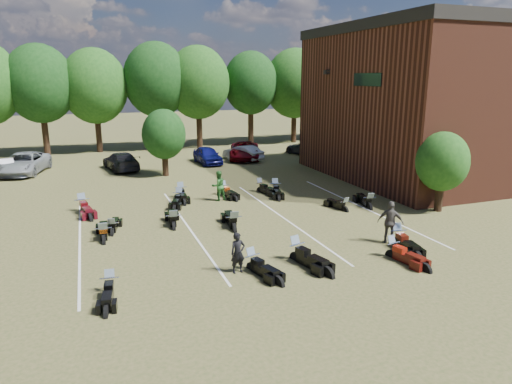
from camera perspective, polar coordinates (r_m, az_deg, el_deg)
name	(u,v)px	position (r m, az deg, el deg)	size (l,w,h in m)	color
ground	(268,240)	(20.80, 1.46, -5.97)	(160.00, 160.00, 0.00)	brown
car_1	(4,167)	(39.08, -28.98, 2.79)	(1.35, 3.88, 1.28)	silver
car_2	(24,163)	(38.89, -27.01, 3.21)	(2.63, 5.71, 1.59)	gray
car_3	(121,161)	(37.60, -16.52, 3.71)	(1.98, 4.88, 1.42)	black
car_4	(208,155)	(39.02, -6.08, 4.60)	(1.69, 4.20, 1.43)	#0C0F5A
car_5	(243,153)	(40.31, -1.64, 4.90)	(1.40, 4.03, 1.33)	#B4B3AF
car_6	(245,151)	(40.96, -1.45, 5.21)	(2.56, 5.55, 1.54)	#4E040B
car_7	(307,148)	(43.59, 6.33, 5.52)	(1.84, 4.53, 1.31)	#343438
person_black	(238,253)	(17.20, -2.29, -7.61)	(0.57, 0.37, 1.57)	black
person_green	(218,186)	(27.11, -4.72, 0.78)	(0.87, 0.68, 1.80)	#276124
person_grey	(390,222)	(20.95, 16.46, -3.66)	(1.12, 0.47, 1.91)	#534D47
motorcycle_2	(111,293)	(16.69, -17.70, -11.96)	(0.66, 2.08, 1.16)	black
motorcycle_3	(296,260)	(18.61, 5.07, -8.51)	(0.80, 2.52, 1.41)	black
motorcycle_4	(252,270)	(17.67, -0.48, -9.73)	(0.70, 2.19, 1.22)	black
motorcycle_5	(397,245)	(21.10, 17.22, -6.33)	(0.77, 2.43, 1.35)	black
motorcycle_6	(392,257)	(19.66, 16.65, -7.82)	(0.72, 2.25, 1.26)	#450E09
motorcycle_8	(104,242)	(21.54, -18.45, -6.00)	(0.76, 2.40, 1.34)	black
motorcycle_9	(113,234)	(22.47, -17.48, -5.08)	(0.65, 2.04, 1.14)	black
motorcycle_10	(174,229)	(22.61, -10.23, -4.52)	(0.76, 2.39, 1.33)	black
motorcycle_11	(234,231)	(21.98, -2.75, -4.86)	(0.80, 2.51, 1.40)	black
motorcycle_12	(345,211)	(25.55, 11.01, -2.37)	(0.64, 2.01, 1.12)	black
motorcycle_13	(369,209)	(26.34, 13.96, -2.03)	(0.75, 2.34, 1.31)	black
motorcycle_14	(83,212)	(26.74, -20.81, -2.31)	(0.81, 2.53, 1.41)	#490A14
motorcycle_16	(181,197)	(28.29, -9.36, -0.67)	(0.75, 2.35, 1.31)	black
motorcycle_17	(224,195)	(28.59, -4.04, -0.36)	(0.71, 2.24, 1.25)	black
motorcycle_18	(179,203)	(27.08, -9.58, -1.35)	(0.72, 2.26, 1.26)	black
motorcycle_19	(260,192)	(29.27, 0.54, 0.02)	(0.70, 2.21, 1.23)	black
motorcycle_20	(275,193)	(28.91, 2.40, -0.17)	(0.75, 2.36, 1.32)	black
brick_building	(490,101)	(39.96, 27.24, 10.06)	(25.40, 15.20, 10.70)	#592819
tree_line	(150,86)	(47.54, -13.12, 12.80)	(56.00, 6.00, 9.79)	black
young_tree_near_building	(442,162)	(26.49, 22.27, 3.54)	(2.80, 2.80, 4.16)	black
young_tree_midfield	(164,134)	(34.27, -11.45, 7.09)	(3.20, 3.20, 4.70)	black
parking_lines	(188,227)	(22.70, -8.46, -4.35)	(20.10, 14.00, 0.01)	silver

